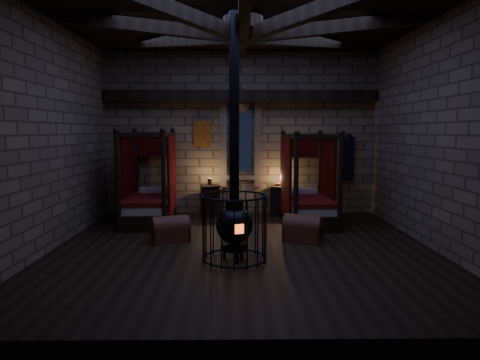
{
  "coord_description": "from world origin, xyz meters",
  "views": [
    {
      "loc": [
        -0.14,
        -7.75,
        2.17
      ],
      "look_at": [
        -0.05,
        0.6,
        1.21
      ],
      "focal_mm": 32.0,
      "sensor_mm": 36.0,
      "label": 1
    }
  ],
  "objects_px": {
    "trunk_left": "(170,230)",
    "trunk_right": "(303,229)",
    "stove": "(234,222)",
    "bed_right": "(308,201)",
    "bed_left": "(150,200)"
  },
  "relations": [
    {
      "from": "trunk_left",
      "to": "trunk_right",
      "type": "xyz_separation_m",
      "value": [
        2.62,
        0.01,
        0.01
      ]
    },
    {
      "from": "trunk_left",
      "to": "stove",
      "type": "xyz_separation_m",
      "value": [
        1.27,
        -1.26,
        0.42
      ]
    },
    {
      "from": "stove",
      "to": "bed_right",
      "type": "bearing_deg",
      "value": 44.73
    },
    {
      "from": "bed_right",
      "to": "trunk_left",
      "type": "relative_size",
      "value": 2.55
    },
    {
      "from": "bed_right",
      "to": "trunk_left",
      "type": "height_order",
      "value": "bed_right"
    },
    {
      "from": "bed_right",
      "to": "trunk_right",
      "type": "xyz_separation_m",
      "value": [
        -0.37,
        -1.69,
        -0.28
      ]
    },
    {
      "from": "bed_left",
      "to": "trunk_right",
      "type": "height_order",
      "value": "bed_left"
    },
    {
      "from": "trunk_left",
      "to": "trunk_right",
      "type": "relative_size",
      "value": 0.97
    },
    {
      "from": "bed_right",
      "to": "stove",
      "type": "distance_m",
      "value": 3.43
    },
    {
      "from": "bed_right",
      "to": "trunk_left",
      "type": "bearing_deg",
      "value": -152.72
    },
    {
      "from": "trunk_left",
      "to": "stove",
      "type": "height_order",
      "value": "stove"
    },
    {
      "from": "trunk_right",
      "to": "stove",
      "type": "bearing_deg",
      "value": -112.89
    },
    {
      "from": "bed_right",
      "to": "trunk_left",
      "type": "distance_m",
      "value": 3.46
    },
    {
      "from": "bed_left",
      "to": "trunk_left",
      "type": "distance_m",
      "value": 1.99
    },
    {
      "from": "bed_left",
      "to": "stove",
      "type": "height_order",
      "value": "stove"
    }
  ]
}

